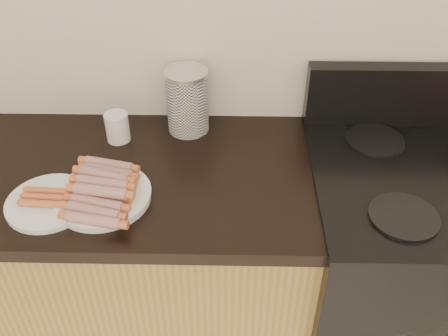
{
  "coord_description": "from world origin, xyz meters",
  "views": [
    {
      "loc": [
        0.17,
        0.57,
        1.81
      ],
      "look_at": [
        0.15,
        1.62,
        0.98
      ],
      "focal_mm": 40.0,
      "sensor_mm": 36.0,
      "label": 1
    }
  ],
  "objects_px": {
    "main_plate": "(103,197)",
    "stove": "(410,280)",
    "mug": "(117,127)",
    "canister": "(187,101)",
    "side_plate": "(49,202)"
  },
  "relations": [
    {
      "from": "stove",
      "to": "canister",
      "type": "xyz_separation_m",
      "value": [
        -0.76,
        0.24,
        0.55
      ]
    },
    {
      "from": "side_plate",
      "to": "canister",
      "type": "bearing_deg",
      "value": 46.93
    },
    {
      "from": "canister",
      "to": "mug",
      "type": "bearing_deg",
      "value": -163.47
    },
    {
      "from": "main_plate",
      "to": "stove",
      "type": "bearing_deg",
      "value": 6.09
    },
    {
      "from": "stove",
      "to": "side_plate",
      "type": "bearing_deg",
      "value": -173.45
    },
    {
      "from": "mug",
      "to": "canister",
      "type": "bearing_deg",
      "value": 16.53
    },
    {
      "from": "stove",
      "to": "canister",
      "type": "height_order",
      "value": "canister"
    },
    {
      "from": "side_plate",
      "to": "main_plate",
      "type": "bearing_deg",
      "value": 9.68
    },
    {
      "from": "canister",
      "to": "mug",
      "type": "height_order",
      "value": "canister"
    },
    {
      "from": "stove",
      "to": "mug",
      "type": "bearing_deg",
      "value": 169.45
    },
    {
      "from": "canister",
      "to": "stove",
      "type": "bearing_deg",
      "value": -17.98
    },
    {
      "from": "main_plate",
      "to": "canister",
      "type": "distance_m",
      "value": 0.42
    },
    {
      "from": "stove",
      "to": "side_plate",
      "type": "xyz_separation_m",
      "value": [
        -1.1,
        -0.13,
        0.45
      ]
    },
    {
      "from": "main_plate",
      "to": "canister",
      "type": "height_order",
      "value": "canister"
    },
    {
      "from": "stove",
      "to": "main_plate",
      "type": "distance_m",
      "value": 1.07
    }
  ]
}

